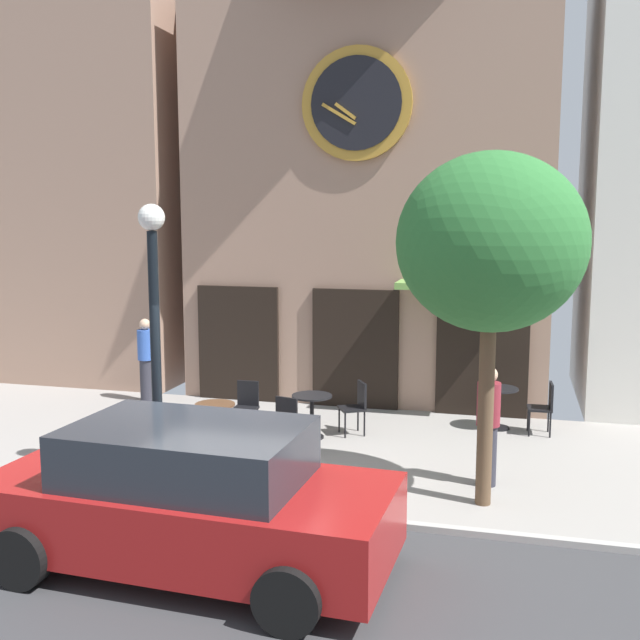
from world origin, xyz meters
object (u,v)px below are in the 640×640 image
Objects in this scene: street_tree at (491,244)px; cafe_table_leftmost at (312,408)px; cafe_chair_curbside at (209,431)px; pedestrian_blue at (146,359)px; cafe_table_center_left at (215,418)px; cafe_table_near_door at (499,401)px; pedestrian_maroon at (488,424)px; cafe_chair_by_entrance at (290,419)px; parked_car_red at (189,498)px; cafe_chair_near_tree at (545,404)px; cafe_chair_facing_street at (246,403)px; street_lamp at (155,344)px; cafe_chair_near_lamp at (356,404)px.

street_tree is 4.62m from cafe_table_leftmost.
cafe_chair_curbside is 0.54× the size of pedestrian_blue.
cafe_table_near_door reaches higher than cafe_table_center_left.
cafe_table_center_left is 4.34m from pedestrian_maroon.
cafe_chair_by_entrance is 0.21× the size of parked_car_red.
cafe_chair_near_tree is at bearing -2.70° from pedestrian_blue.
cafe_chair_facing_street is 0.54× the size of pedestrian_maroon.
cafe_chair_by_entrance is 1.00× the size of cafe_chair_near_tree.
street_tree is at bearing -37.33° from cafe_table_leftmost.
cafe_chair_facing_street is at bearing -30.45° from pedestrian_blue.
cafe_chair_facing_street is at bearing 143.10° from cafe_chair_by_entrance.
street_lamp is 5.35× the size of cafe_table_center_left.
cafe_chair_by_entrance is 1.26m from cafe_chair_facing_street.
cafe_table_center_left is 4.12m from parked_car_red.
cafe_chair_curbside is 3.26m from parked_car_red.
cafe_table_near_door is at bearing -1.63° from pedestrian_blue.
street_tree reaches higher than parked_car_red.
street_lamp is 4.28× the size of cafe_chair_curbside.
pedestrian_blue reaches higher than cafe_table_center_left.
cafe_table_near_door is 2.51m from cafe_chair_near_lamp.
cafe_chair_near_tree is at bearing 72.37° from pedestrian_maroon.
cafe_chair_by_entrance is (1.38, 1.75, -1.43)m from street_lamp.
street_lamp is at bearing -139.30° from cafe_table_near_door.
cafe_chair_facing_street is (-1.15, -0.04, 0.02)m from cafe_table_leftmost.
cafe_table_leftmost is 0.82× the size of cafe_chair_near_lamp.
pedestrian_maroon is at bearing -13.08° from cafe_chair_by_entrance.
cafe_chair_facing_street is at bearing 160.17° from pedestrian_maroon.
street_lamp is 0.86× the size of street_tree.
cafe_chair_by_entrance is at bearing 51.78° from street_lamp.
parked_car_red is (-0.04, -4.78, 0.25)m from cafe_table_leftmost.
street_tree is 6.16× the size of cafe_table_near_door.
street_lamp is at bearing -95.46° from cafe_table_center_left.
street_tree is 4.68m from parked_car_red.
cafe_chair_by_entrance reaches higher than cafe_table_center_left.
street_tree is 2.69× the size of pedestrian_blue.
cafe_chair_by_entrance is at bearing -153.16° from cafe_chair_near_tree.
cafe_table_leftmost is at bearing 79.88° from cafe_chair_by_entrance.
cafe_table_leftmost is 0.44× the size of pedestrian_blue.
cafe_chair_near_tree is at bearing 57.47° from parked_car_red.
street_lamp is 4.68m from pedestrian_maroon.
cafe_chair_near_lamp is at bearing 139.48° from pedestrian_maroon.
cafe_table_leftmost is at bearing -162.58° from cafe_chair_near_tree.
cafe_chair_near_tree is at bearing 22.02° from cafe_table_center_left.
street_tree is at bearing -91.34° from pedestrian_maroon.
pedestrian_blue is at bearing 149.55° from cafe_chair_facing_street.
cafe_chair_facing_street is (-4.91, -1.22, 0.00)m from cafe_chair_near_tree.
cafe_table_near_door is at bearing 63.61° from parked_car_red.
parked_car_red is at bearing -58.96° from pedestrian_blue.
cafe_chair_curbside reaches higher than cafe_table_center_left.
cafe_chair_curbside is at bearing -73.18° from cafe_table_center_left.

